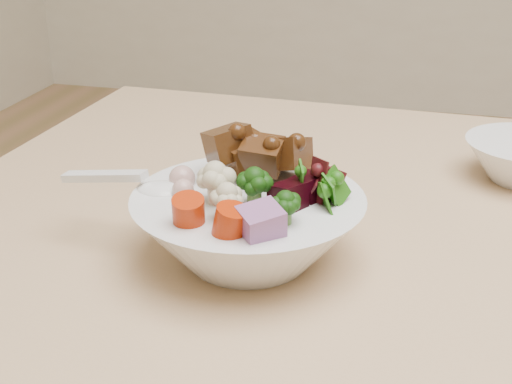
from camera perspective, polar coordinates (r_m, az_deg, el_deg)
food_bowl at (r=0.69m, az=-0.46°, el=-2.49°), size 0.23×0.23×0.12m
soup_spoon at (r=0.71m, az=-8.82°, el=0.38°), size 0.14×0.04×0.03m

